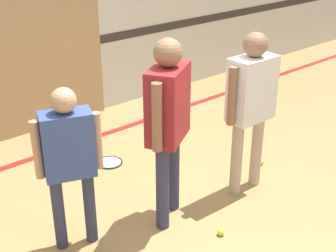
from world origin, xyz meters
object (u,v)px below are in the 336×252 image
Objects in this scene: person_instructor at (168,114)px; tennis_ball_near_instructor at (221,232)px; tennis_ball_stray_left at (261,162)px; tennis_ball_by_spare_racket at (93,162)px; racket_spare_on_floor at (108,163)px; person_student_right at (251,97)px; person_student_left at (69,153)px.

person_instructor reaches higher than tennis_ball_near_instructor.
tennis_ball_stray_left is (1.45, 0.07, -1.03)m from person_instructor.
tennis_ball_by_spare_racket and tennis_ball_stray_left have the same top height.
tennis_ball_by_spare_racket is at bearing 95.64° from tennis_ball_near_instructor.
tennis_ball_by_spare_racket is (-0.15, 0.10, 0.02)m from racket_spare_on_floor.
person_student_right is 1.29m from tennis_ball_near_instructor.
tennis_ball_stray_left is at bearing -28.82° from person_instructor.
tennis_ball_by_spare_racket is at bearing -56.00° from person_student_right.
person_student_right reaches higher than tennis_ball_by_spare_racket.
tennis_ball_near_instructor is (0.18, -0.52, -1.03)m from person_instructor.
racket_spare_on_floor is at bearing -33.17° from tennis_ball_by_spare_racket.
tennis_ball_by_spare_racket is (-0.18, 1.83, 0.00)m from tennis_ball_near_instructor.
person_student_right is at bearing -158.54° from tennis_ball_stray_left.
person_student_right is 1.86m from racket_spare_on_floor.
tennis_ball_stray_left is at bearing 16.85° from person_student_left.
racket_spare_on_floor is at bearing -58.62° from person_student_right.
person_student_left reaches higher than tennis_ball_near_instructor.
racket_spare_on_floor is 0.18m from tennis_ball_by_spare_racket.
tennis_ball_near_instructor is 1.00× the size of tennis_ball_stray_left.
tennis_ball_by_spare_racket is at bearing 72.93° from person_student_left.
person_student_left reaches higher than tennis_ball_stray_left.
person_instructor is 1.66m from tennis_ball_by_spare_racket.
tennis_ball_stray_left is at bearing -157.24° from person_student_right.
racket_spare_on_floor is at bearing 51.93° from person_instructor.
person_student_left is at bearing 176.13° from tennis_ball_stray_left.
tennis_ball_by_spare_racket is 1.91m from tennis_ball_stray_left.
person_student_left is at bearing -127.78° from tennis_ball_by_spare_racket.
tennis_ball_near_instructor is at bearing -102.77° from person_instructor.
person_instructor is at bearing -177.40° from tennis_ball_stray_left.
person_student_right is at bearing -40.00° from person_instructor.
person_student_right is 1.13m from tennis_ball_stray_left.
person_student_left is 1.62m from tennis_ball_by_spare_racket.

